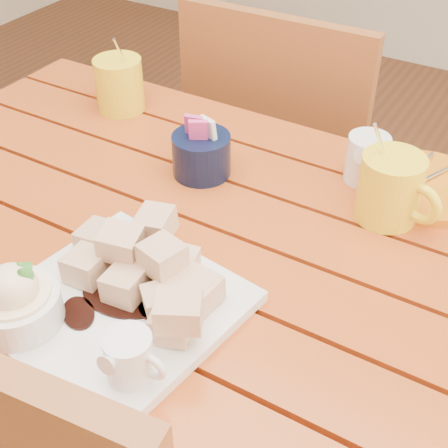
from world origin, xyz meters
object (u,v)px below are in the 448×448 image
Objects in this scene: chair_far at (287,163)px; table at (193,304)px; dessert_plate at (101,296)px; coffee_mug_right at (392,188)px; orange_saucer at (428,186)px; coffee_mug_left at (119,83)px.

table is at bearing 101.45° from chair_far.
chair_far is (-0.12, 0.79, -0.28)m from dessert_plate.
coffee_mug_right reaches higher than orange_saucer.
orange_saucer is at bearing 25.28° from coffee_mug_left.
coffee_mug_right is at bearing -107.94° from orange_saucer.
table is at bearing -127.80° from orange_saucer.
chair_far is (-0.35, 0.41, -0.30)m from coffee_mug_right.
chair_far is (-0.14, 0.63, -0.14)m from table.
coffee_mug_right is 0.62m from chair_far.
orange_saucer reaches higher than table.
chair_far is at bearing 146.89° from coffee_mug_right.
coffee_mug_left reaches higher than table.
dessert_plate is 0.84m from chair_far.
coffee_mug_right is 0.12m from orange_saucer.
dessert_plate is 1.54× the size of orange_saucer.
dessert_plate is 0.34× the size of chair_far.
chair_far is (-0.38, 0.31, -0.26)m from orange_saucer.
coffee_mug_left reaches higher than chair_far.
orange_saucer is at bearing 52.20° from table.
chair_far is at bearing 98.55° from dessert_plate.
coffee_mug_right is at bearing 128.92° from chair_far.
coffee_mug_left is 0.50m from chair_far.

